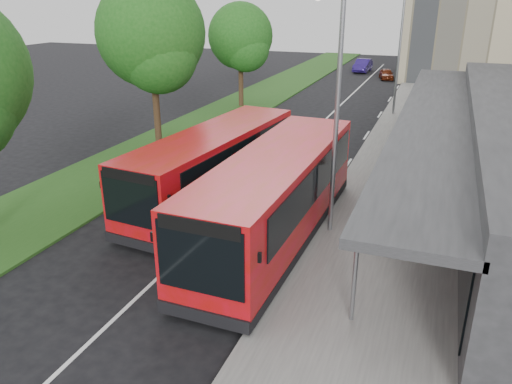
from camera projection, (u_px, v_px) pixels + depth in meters
ground at (200, 238)px, 17.56m from camera, size 120.00×120.00×0.00m
pavement at (417, 123)px, 32.96m from camera, size 5.00×80.00×0.15m
grass_verge at (236, 109)px, 37.23m from camera, size 5.00×80.00×0.10m
lane_centre_line at (310, 134)px, 30.60m from camera, size 0.12×70.00×0.01m
kerb_dashes at (374, 124)px, 33.00m from camera, size 0.12×56.00×0.01m
tree_mid at (152, 41)px, 25.59m from camera, size 5.58×5.58×8.96m
tree_far at (241, 40)px, 36.36m from camera, size 4.71×4.71×7.57m
lamp_post_near at (335, 103)px, 16.21m from camera, size 1.44×0.28×8.00m
lamp_post_far at (399, 47)px, 33.60m from camera, size 1.44×0.28×8.00m
bus_main at (276, 197)px, 16.91m from camera, size 3.06×11.11×3.13m
bus_second at (214, 166)px, 20.25m from camera, size 3.61×10.53×2.93m
litter_bin at (404, 163)px, 23.32m from camera, size 0.57×0.57×1.01m
bollard at (404, 118)px, 31.65m from camera, size 0.19×0.19×1.06m
car_near at (386, 74)px, 50.23m from camera, size 1.95×3.31×1.06m
car_far at (363, 65)px, 55.02m from camera, size 1.63×4.23×1.38m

